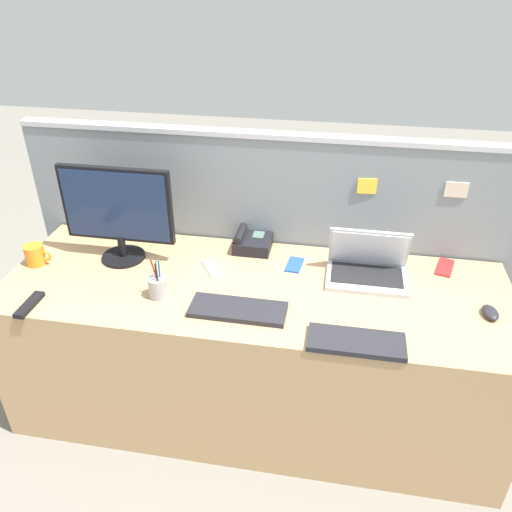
{
  "coord_description": "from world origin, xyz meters",
  "views": [
    {
      "loc": [
        0.33,
        -1.83,
        2.01
      ],
      "look_at": [
        0.0,
        0.05,
        0.86
      ],
      "focal_mm": 36.07,
      "sensor_mm": 36.0,
      "label": 1
    }
  ],
  "objects_px": {
    "keyboard_main": "(238,310)",
    "coffee_mug": "(35,255)",
    "desk_phone": "(252,241)",
    "tv_remote": "(29,305)",
    "keyboard_spare": "(356,342)",
    "cell_phone_blue_case": "(295,265)",
    "cell_phone_red_case": "(445,267)",
    "computer_mouse_right_hand": "(490,312)",
    "cell_phone_white_slab": "(213,268)",
    "laptop": "(367,266)",
    "pen_cup": "(158,287)",
    "desktop_monitor": "(117,210)"
  },
  "relations": [
    {
      "from": "computer_mouse_right_hand",
      "to": "pen_cup",
      "type": "xyz_separation_m",
      "value": [
        -1.35,
        -0.1,
        0.03
      ]
    },
    {
      "from": "cell_phone_white_slab",
      "to": "coffee_mug",
      "type": "distance_m",
      "value": 0.83
    },
    {
      "from": "laptop",
      "to": "pen_cup",
      "type": "bearing_deg",
      "value": -160.08
    },
    {
      "from": "desk_phone",
      "to": "pen_cup",
      "type": "bearing_deg",
      "value": -123.78
    },
    {
      "from": "cell_phone_blue_case",
      "to": "coffee_mug",
      "type": "distance_m",
      "value": 1.2
    },
    {
      "from": "desk_phone",
      "to": "keyboard_spare",
      "type": "height_order",
      "value": "desk_phone"
    },
    {
      "from": "keyboard_main",
      "to": "computer_mouse_right_hand",
      "type": "xyz_separation_m",
      "value": [
        1.0,
        0.15,
        0.01
      ]
    },
    {
      "from": "pen_cup",
      "to": "desk_phone",
      "type": "bearing_deg",
      "value": 56.22
    },
    {
      "from": "cell_phone_red_case",
      "to": "tv_remote",
      "type": "height_order",
      "value": "tv_remote"
    },
    {
      "from": "cell_phone_red_case",
      "to": "computer_mouse_right_hand",
      "type": "bearing_deg",
      "value": -53.36
    },
    {
      "from": "keyboard_main",
      "to": "keyboard_spare",
      "type": "relative_size",
      "value": 1.08
    },
    {
      "from": "cell_phone_red_case",
      "to": "cell_phone_blue_case",
      "type": "xyz_separation_m",
      "value": [
        -0.68,
        -0.1,
        0.0
      ]
    },
    {
      "from": "laptop",
      "to": "desk_phone",
      "type": "bearing_deg",
      "value": 164.04
    },
    {
      "from": "desk_phone",
      "to": "tv_remote",
      "type": "bearing_deg",
      "value": -142.1
    },
    {
      "from": "laptop",
      "to": "cell_phone_red_case",
      "type": "distance_m",
      "value": 0.38
    },
    {
      "from": "cell_phone_white_slab",
      "to": "cell_phone_blue_case",
      "type": "xyz_separation_m",
      "value": [
        0.37,
        0.09,
        0.0
      ]
    },
    {
      "from": "computer_mouse_right_hand",
      "to": "coffee_mug",
      "type": "relative_size",
      "value": 0.79
    },
    {
      "from": "desk_phone",
      "to": "coffee_mug",
      "type": "relative_size",
      "value": 1.51
    },
    {
      "from": "keyboard_spare",
      "to": "cell_phone_blue_case",
      "type": "height_order",
      "value": "keyboard_spare"
    },
    {
      "from": "tv_remote",
      "to": "cell_phone_white_slab",
      "type": "bearing_deg",
      "value": 32.08
    },
    {
      "from": "desk_phone",
      "to": "keyboard_main",
      "type": "xyz_separation_m",
      "value": [
        0.04,
        -0.52,
        -0.02
      ]
    },
    {
      "from": "desktop_monitor",
      "to": "pen_cup",
      "type": "xyz_separation_m",
      "value": [
        0.27,
        -0.28,
        -0.2
      ]
    },
    {
      "from": "cell_phone_red_case",
      "to": "cell_phone_blue_case",
      "type": "relative_size",
      "value": 1.2
    },
    {
      "from": "desk_phone",
      "to": "tv_remote",
      "type": "relative_size",
      "value": 1.12
    },
    {
      "from": "keyboard_main",
      "to": "tv_remote",
      "type": "relative_size",
      "value": 2.31
    },
    {
      "from": "keyboard_main",
      "to": "coffee_mug",
      "type": "relative_size",
      "value": 3.11
    },
    {
      "from": "tv_remote",
      "to": "keyboard_spare",
      "type": "bearing_deg",
      "value": 0.24
    },
    {
      "from": "laptop",
      "to": "coffee_mug",
      "type": "xyz_separation_m",
      "value": [
        -1.51,
        -0.16,
        -0.01
      ]
    },
    {
      "from": "keyboard_main",
      "to": "computer_mouse_right_hand",
      "type": "bearing_deg",
      "value": 9.03
    },
    {
      "from": "laptop",
      "to": "keyboard_main",
      "type": "height_order",
      "value": "laptop"
    },
    {
      "from": "keyboard_main",
      "to": "computer_mouse_right_hand",
      "type": "height_order",
      "value": "computer_mouse_right_hand"
    },
    {
      "from": "pen_cup",
      "to": "cell_phone_white_slab",
      "type": "relative_size",
      "value": 1.29
    },
    {
      "from": "tv_remote",
      "to": "cell_phone_red_case",
      "type": "bearing_deg",
      "value": 19.64
    },
    {
      "from": "laptop",
      "to": "tv_remote",
      "type": "bearing_deg",
      "value": -160.75
    },
    {
      "from": "cell_phone_red_case",
      "to": "cell_phone_blue_case",
      "type": "bearing_deg",
      "value": -156.1
    },
    {
      "from": "tv_remote",
      "to": "coffee_mug",
      "type": "bearing_deg",
      "value": 115.54
    },
    {
      "from": "laptop",
      "to": "computer_mouse_right_hand",
      "type": "distance_m",
      "value": 0.53
    },
    {
      "from": "desktop_monitor",
      "to": "cell_phone_red_case",
      "type": "bearing_deg",
      "value": 6.27
    },
    {
      "from": "computer_mouse_right_hand",
      "to": "tv_remote",
      "type": "distance_m",
      "value": 1.87
    },
    {
      "from": "keyboard_main",
      "to": "laptop",
      "type": "bearing_deg",
      "value": 35.52
    },
    {
      "from": "keyboard_main",
      "to": "cell_phone_blue_case",
      "type": "xyz_separation_m",
      "value": [
        0.19,
        0.39,
        -0.01
      ]
    },
    {
      "from": "keyboard_main",
      "to": "coffee_mug",
      "type": "height_order",
      "value": "coffee_mug"
    },
    {
      "from": "desktop_monitor",
      "to": "keyboard_spare",
      "type": "distance_m",
      "value": 1.2
    },
    {
      "from": "desk_phone",
      "to": "coffee_mug",
      "type": "height_order",
      "value": "same"
    },
    {
      "from": "desk_phone",
      "to": "cell_phone_red_case",
      "type": "relative_size",
      "value": 1.23
    },
    {
      "from": "cell_phone_white_slab",
      "to": "desktop_monitor",
      "type": "bearing_deg",
      "value": 143.72
    },
    {
      "from": "desk_phone",
      "to": "keyboard_spare",
      "type": "distance_m",
      "value": 0.82
    },
    {
      "from": "desktop_monitor",
      "to": "keyboard_spare",
      "type": "relative_size",
      "value": 1.43
    },
    {
      "from": "laptop",
      "to": "computer_mouse_right_hand",
      "type": "relative_size",
      "value": 3.52
    },
    {
      "from": "cell_phone_red_case",
      "to": "coffee_mug",
      "type": "distance_m",
      "value": 1.89
    }
  ]
}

